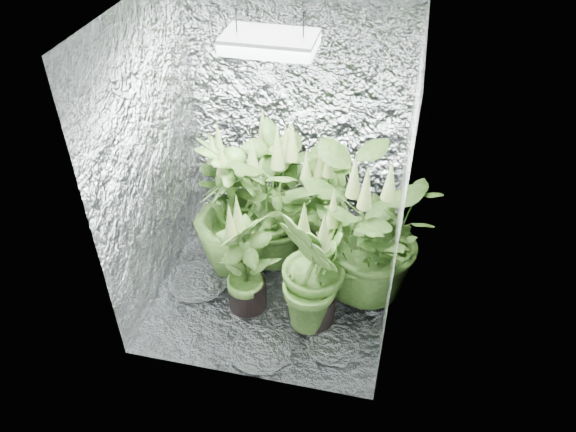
% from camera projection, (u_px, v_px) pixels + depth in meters
% --- Properties ---
extents(ground, '(1.60, 1.60, 0.00)m').
position_uv_depth(ground, '(275.00, 285.00, 4.11)').
color(ground, silver).
rests_on(ground, ground).
extents(walls, '(1.62, 1.62, 2.00)m').
position_uv_depth(walls, '(273.00, 172.00, 3.49)').
color(walls, silver).
rests_on(walls, ground).
extents(ceiling, '(1.60, 1.60, 0.01)m').
position_uv_depth(ceiling, '(269.00, 9.00, 2.86)').
color(ceiling, silver).
rests_on(ceiling, walls).
extents(grow_lamp, '(0.50, 0.30, 0.22)m').
position_uv_depth(grow_lamp, '(270.00, 42.00, 2.97)').
color(grow_lamp, gray).
rests_on(grow_lamp, ceiling).
extents(plant_a, '(1.13, 1.13, 1.12)m').
position_uv_depth(plant_a, '(270.00, 202.00, 4.03)').
color(plant_a, black).
rests_on(plant_a, ground).
extents(plant_b, '(0.70, 0.70, 1.04)m').
position_uv_depth(plant_b, '(275.00, 184.00, 4.30)').
color(plant_b, black).
rests_on(plant_b, ground).
extents(plant_c, '(0.64, 0.64, 0.95)m').
position_uv_depth(plant_c, '(322.00, 203.00, 4.17)').
color(plant_c, black).
rests_on(plant_c, ground).
extents(plant_d, '(0.79, 0.79, 1.14)m').
position_uv_depth(plant_d, '(234.00, 210.00, 3.95)').
color(plant_d, black).
rests_on(plant_d, ground).
extents(plant_e, '(0.99, 0.99, 1.13)m').
position_uv_depth(plant_e, '(367.00, 237.00, 3.71)').
color(plant_e, black).
rests_on(plant_e, ground).
extents(plant_f, '(0.59, 0.59, 0.91)m').
position_uv_depth(plant_f, '(245.00, 262.00, 3.71)').
color(plant_f, black).
rests_on(plant_f, ground).
extents(plant_g, '(0.66, 0.66, 1.04)m').
position_uv_depth(plant_g, '(314.00, 271.00, 3.54)').
color(plant_g, black).
rests_on(plant_g, ground).
extents(circulation_fan, '(0.19, 0.31, 0.37)m').
position_uv_depth(circulation_fan, '(367.00, 227.00, 4.39)').
color(circulation_fan, black).
rests_on(circulation_fan, ground).
extents(plant_label, '(0.06, 0.06, 0.09)m').
position_uv_depth(plant_label, '(322.00, 295.00, 3.62)').
color(plant_label, white).
rests_on(plant_label, plant_g).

